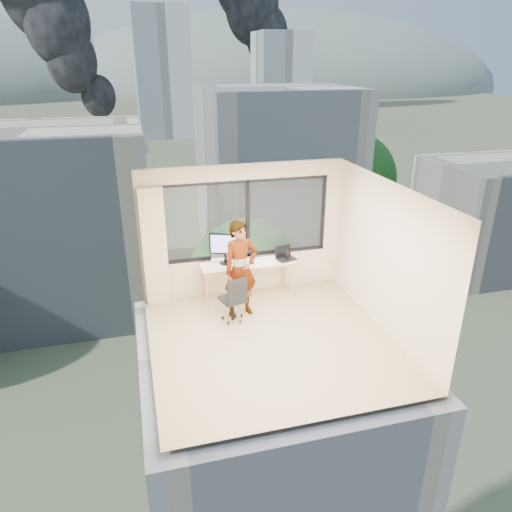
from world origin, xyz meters
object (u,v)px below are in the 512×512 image
object	(u,v)px
chair	(232,298)
person	(241,269)
desk	(247,280)
laptop	(286,254)
game_console	(220,258)
handbag	(284,250)
monitor	(226,248)

from	to	relation	value
chair	person	world-z (taller)	person
desk	laptop	xyz separation A→B (m)	(0.78, -0.06, 0.49)
person	laptop	bearing A→B (deg)	13.18
laptop	game_console	bearing A→B (deg)	150.23
desk	handbag	world-z (taller)	handbag
game_console	laptop	distance (m)	1.31
chair	handbag	xyz separation A→B (m)	(1.28, 0.99, 0.41)
monitor	handbag	bearing A→B (deg)	25.52
desk	chair	distance (m)	0.94
handbag	laptop	bearing A→B (deg)	-100.21
handbag	desk	bearing A→B (deg)	-172.19
person	laptop	distance (m)	1.20
desk	monitor	xyz separation A→B (m)	(-0.41, 0.08, 0.68)
desk	handbag	xyz separation A→B (m)	(0.80, 0.18, 0.49)
desk	monitor	bearing A→B (deg)	169.41
person	laptop	size ratio (longest dim) A/B	4.72
laptop	chair	bearing A→B (deg)	-165.36
game_console	laptop	world-z (taller)	laptop
monitor	handbag	size ratio (longest dim) A/B	2.17
game_console	handbag	world-z (taller)	handbag
laptop	handbag	world-z (taller)	laptop
monitor	game_console	distance (m)	0.34
monitor	laptop	distance (m)	1.21
chair	desk	bearing A→B (deg)	43.29
desk	person	bearing A→B (deg)	-113.93
chair	monitor	size ratio (longest dim) A/B	1.45
chair	person	distance (m)	0.53
game_console	handbag	size ratio (longest dim) A/B	1.06
desk	person	xyz separation A→B (m)	(-0.28, -0.62, 0.53)
person	handbag	distance (m)	1.35
person	game_console	bearing A→B (deg)	88.96
desk	chair	xyz separation A→B (m)	(-0.48, -0.80, 0.07)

